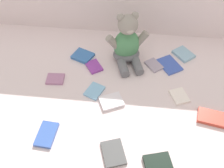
% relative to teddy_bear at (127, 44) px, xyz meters
% --- Properties ---
extents(ground_plane, '(3.20, 3.20, 0.00)m').
position_rel_teddy_bear_xyz_m(ground_plane, '(-0.07, -0.19, -0.11)').
color(ground_plane, silver).
extents(teddy_bear, '(0.24, 0.24, 0.29)m').
position_rel_teddy_bear_xyz_m(teddy_bear, '(0.00, 0.00, 0.00)').
color(teddy_bear, '#4C8C59').
rests_on(teddy_bear, ground_plane).
extents(book_case_0, '(0.11, 0.12, 0.01)m').
position_rel_teddy_bear_xyz_m(book_case_0, '(0.16, -0.04, -0.10)').
color(book_case_0, '#9E90A2').
rests_on(book_case_0, ground_plane).
extents(book_case_1, '(0.10, 0.08, 0.01)m').
position_rel_teddy_bear_xyz_m(book_case_1, '(-0.36, -0.20, -0.10)').
color(book_case_1, '#A76D93').
rests_on(book_case_1, ground_plane).
extents(book_case_2, '(0.13, 0.12, 0.02)m').
position_rel_teddy_bear_xyz_m(book_case_2, '(0.17, -0.62, -0.10)').
color(book_case_2, black).
rests_on(book_case_2, ground_plane).
extents(book_case_3, '(0.11, 0.11, 0.01)m').
position_rel_teddy_bear_xyz_m(book_case_3, '(0.28, -0.25, -0.10)').
color(book_case_3, white).
rests_on(book_case_3, ground_plane).
extents(book_case_4, '(0.11, 0.12, 0.01)m').
position_rel_teddy_bear_xyz_m(book_case_4, '(-0.14, -0.26, -0.10)').
color(book_case_4, '#7CB4DC').
rests_on(book_case_4, ground_plane).
extents(book_case_5, '(0.14, 0.12, 0.02)m').
position_rel_teddy_bear_xyz_m(book_case_5, '(-0.05, -0.32, -0.10)').
color(book_case_5, silver).
rests_on(book_case_5, ground_plane).
extents(book_case_6, '(0.09, 0.13, 0.01)m').
position_rel_teddy_bear_xyz_m(book_case_6, '(-0.32, -0.53, -0.10)').
color(book_case_6, '#3B5FB5').
rests_on(book_case_6, ground_plane).
extents(book_case_7, '(0.14, 0.13, 0.02)m').
position_rel_teddy_bear_xyz_m(book_case_7, '(-0.25, -0.01, -0.10)').
color(book_case_7, '#3267AB').
rests_on(book_case_7, ground_plane).
extents(book_case_8, '(0.14, 0.10, 0.02)m').
position_rel_teddy_bear_xyz_m(book_case_8, '(0.42, -0.37, -0.10)').
color(book_case_8, '#C84130').
rests_on(book_case_8, ground_plane).
extents(book_case_9, '(0.14, 0.14, 0.02)m').
position_rel_teddy_bear_xyz_m(book_case_9, '(0.33, 0.07, -0.10)').
color(book_case_9, '#86B2CA').
rests_on(book_case_9, ground_plane).
extents(book_case_10, '(0.11, 0.12, 0.01)m').
position_rel_teddy_bear_xyz_m(book_case_10, '(-0.17, -0.09, -0.10)').
color(book_case_10, purple).
rests_on(book_case_10, ground_plane).
extents(book_case_11, '(0.15, 0.16, 0.01)m').
position_rel_teddy_bear_xyz_m(book_case_11, '(0.24, -0.03, -0.10)').
color(book_case_11, '#3854B2').
rests_on(book_case_11, ground_plane).
extents(book_case_12, '(0.12, 0.14, 0.01)m').
position_rel_teddy_bear_xyz_m(book_case_12, '(-0.01, -0.59, -0.10)').
color(book_case_12, '#4A4B4B').
rests_on(book_case_12, ground_plane).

